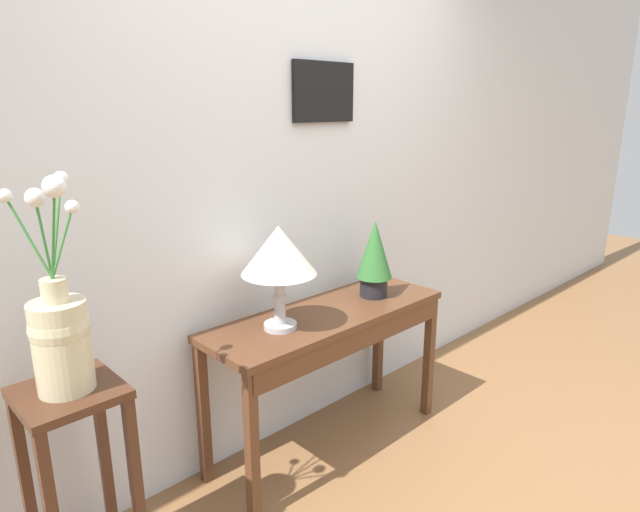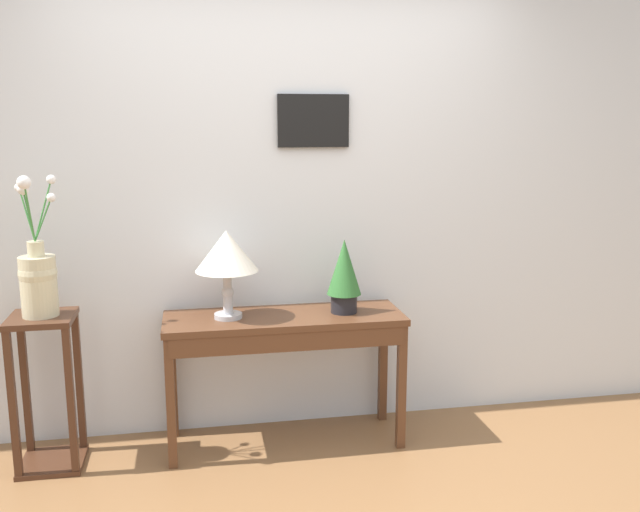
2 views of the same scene
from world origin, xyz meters
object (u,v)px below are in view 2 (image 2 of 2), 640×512
console_table (285,334)px  potted_plant_on_console (344,273)px  table_lamp (227,254)px  flower_vase_tall (38,276)px  pedestal_stand_left (47,392)px

console_table → potted_plant_on_console: 0.45m
table_lamp → flower_vase_tall: bearing=-177.4°
table_lamp → pedestal_stand_left: table_lamp is taller
console_table → potted_plant_on_console: potted_plant_on_console is taller
table_lamp → potted_plant_on_console: 0.63m
console_table → table_lamp: size_ratio=2.73×
console_table → potted_plant_on_console: size_ratio=3.18×
console_table → table_lamp: table_lamp is taller
pedestal_stand_left → flower_vase_tall: size_ratio=1.14×
pedestal_stand_left → flower_vase_tall: flower_vase_tall is taller
flower_vase_tall → potted_plant_on_console: bearing=1.3°
potted_plant_on_console → pedestal_stand_left: size_ratio=0.50×
table_lamp → flower_vase_tall: size_ratio=0.66×
console_table → potted_plant_on_console: bearing=3.2°
console_table → flower_vase_tall: 1.27m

